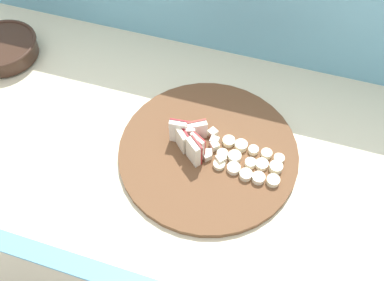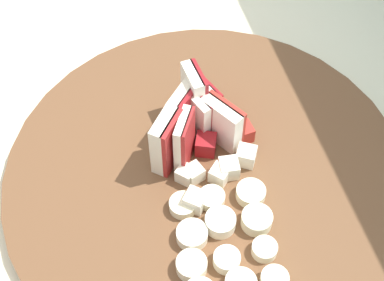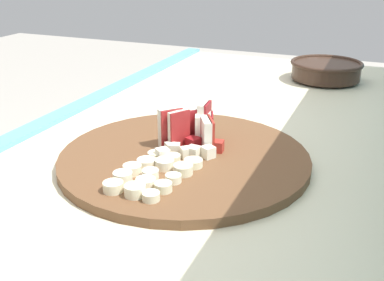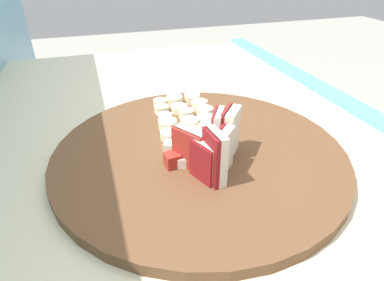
{
  "view_description": "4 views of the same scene",
  "coord_description": "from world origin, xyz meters",
  "px_view_note": "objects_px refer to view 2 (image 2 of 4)",
  "views": [
    {
      "loc": [
        0.24,
        -0.5,
        1.7
      ],
      "look_at": [
        0.09,
        -0.0,
        0.95
      ],
      "focal_mm": 38.39,
      "sensor_mm": 36.0,
      "label": 1
    },
    {
      "loc": [
        0.42,
        -0.09,
        1.41
      ],
      "look_at": [
        0.09,
        0.0,
        0.92
      ],
      "focal_mm": 53.71,
      "sensor_mm": 36.0,
      "label": 2
    },
    {
      "loc": [
        0.78,
        0.29,
        1.23
      ],
      "look_at": [
        0.1,
        0.01,
        0.93
      ],
      "focal_mm": 44.34,
      "sensor_mm": 36.0,
      "label": 3
    },
    {
      "loc": [
        -0.24,
        0.13,
        1.16
      ],
      "look_at": [
        0.1,
        0.03,
        0.95
      ],
      "focal_mm": 30.37,
      "sensor_mm": 36.0,
      "label": 4
    }
  ],
  "objects_px": {
    "apple_wedge_fan": "(193,119)",
    "apple_dice_pile": "(217,162)",
    "cutting_board": "(207,175)",
    "banana_slice_rows": "(228,257)"
  },
  "relations": [
    {
      "from": "apple_wedge_fan",
      "to": "apple_dice_pile",
      "type": "height_order",
      "value": "apple_wedge_fan"
    },
    {
      "from": "cutting_board",
      "to": "apple_wedge_fan",
      "type": "xyz_separation_m",
      "value": [
        -0.05,
        -0.0,
        0.04
      ]
    },
    {
      "from": "cutting_board",
      "to": "banana_slice_rows",
      "type": "bearing_deg",
      "value": -5.15
    },
    {
      "from": "cutting_board",
      "to": "banana_slice_rows",
      "type": "height_order",
      "value": "banana_slice_rows"
    },
    {
      "from": "apple_dice_pile",
      "to": "cutting_board",
      "type": "bearing_deg",
      "value": -78.26
    },
    {
      "from": "cutting_board",
      "to": "apple_dice_pile",
      "type": "height_order",
      "value": "apple_dice_pile"
    },
    {
      "from": "apple_dice_pile",
      "to": "apple_wedge_fan",
      "type": "bearing_deg",
      "value": -162.86
    },
    {
      "from": "banana_slice_rows",
      "to": "apple_dice_pile",
      "type": "bearing_deg",
      "value": 168.72
    },
    {
      "from": "cutting_board",
      "to": "banana_slice_rows",
      "type": "relative_size",
      "value": 2.75
    },
    {
      "from": "cutting_board",
      "to": "banana_slice_rows",
      "type": "distance_m",
      "value": 0.1
    }
  ]
}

